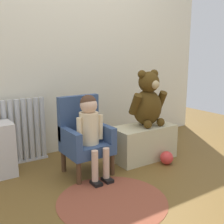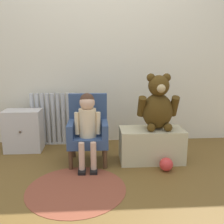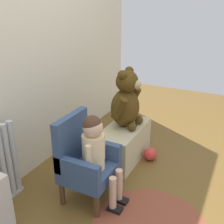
{
  "view_description": "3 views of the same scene",
  "coord_description": "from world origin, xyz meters",
  "px_view_note": "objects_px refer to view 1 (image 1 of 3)",
  "views": [
    {
      "loc": [
        -1.28,
        -1.72,
        1.09
      ],
      "look_at": [
        0.13,
        0.4,
        0.54
      ],
      "focal_mm": 45.0,
      "sensor_mm": 36.0,
      "label": 1
    },
    {
      "loc": [
        -0.05,
        -2.03,
        1.07
      ],
      "look_at": [
        0.11,
        0.49,
        0.51
      ],
      "focal_mm": 40.0,
      "sensor_mm": 36.0,
      "label": 2
    },
    {
      "loc": [
        -1.72,
        -0.58,
        1.53
      ],
      "look_at": [
        0.26,
        0.4,
        0.6
      ],
      "focal_mm": 45.0,
      "sensor_mm": 36.0,
      "label": 3
    }
  ],
  "objects_px": {
    "radiator": "(18,132)",
    "large_teddy_bear": "(148,101)",
    "floor_rug": "(112,201)",
    "toy_ball": "(167,158)",
    "child_armchair": "(85,136)",
    "child_figure": "(90,124)",
    "low_bench": "(143,142)"
  },
  "relations": [
    {
      "from": "radiator",
      "to": "large_teddy_bear",
      "type": "relative_size",
      "value": 1.14
    },
    {
      "from": "large_teddy_bear",
      "to": "floor_rug",
      "type": "height_order",
      "value": "large_teddy_bear"
    },
    {
      "from": "toy_ball",
      "to": "child_armchair",
      "type": "bearing_deg",
      "value": 158.63
    },
    {
      "from": "radiator",
      "to": "child_figure",
      "type": "bearing_deg",
      "value": -55.61
    },
    {
      "from": "radiator",
      "to": "low_bench",
      "type": "distance_m",
      "value": 1.25
    },
    {
      "from": "child_armchair",
      "to": "floor_rug",
      "type": "bearing_deg",
      "value": -98.48
    },
    {
      "from": "child_figure",
      "to": "large_teddy_bear",
      "type": "relative_size",
      "value": 1.29
    },
    {
      "from": "low_bench",
      "to": "toy_ball",
      "type": "bearing_deg",
      "value": -68.98
    },
    {
      "from": "floor_rug",
      "to": "toy_ball",
      "type": "xyz_separation_m",
      "value": [
        0.84,
        0.29,
        0.06
      ]
    },
    {
      "from": "large_teddy_bear",
      "to": "floor_rug",
      "type": "xyz_separation_m",
      "value": [
        -0.8,
        -0.55,
        -0.59
      ]
    },
    {
      "from": "child_armchair",
      "to": "radiator",
      "type": "bearing_deg",
      "value": 129.53
    },
    {
      "from": "low_bench",
      "to": "toy_ball",
      "type": "xyz_separation_m",
      "value": [
        0.09,
        -0.25,
        -0.11
      ]
    },
    {
      "from": "low_bench",
      "to": "large_teddy_bear",
      "type": "xyz_separation_m",
      "value": [
        0.05,
        0.01,
        0.42
      ]
    },
    {
      "from": "child_figure",
      "to": "low_bench",
      "type": "distance_m",
      "value": 0.72
    },
    {
      "from": "low_bench",
      "to": "large_teddy_bear",
      "type": "relative_size",
      "value": 1.15
    },
    {
      "from": "child_armchair",
      "to": "toy_ball",
      "type": "relative_size",
      "value": 5.36
    },
    {
      "from": "child_armchair",
      "to": "low_bench",
      "type": "xyz_separation_m",
      "value": [
        0.65,
        -0.05,
        -0.16
      ]
    },
    {
      "from": "radiator",
      "to": "low_bench",
      "type": "xyz_separation_m",
      "value": [
        1.1,
        -0.58,
        -0.15
      ]
    },
    {
      "from": "radiator",
      "to": "large_teddy_bear",
      "type": "bearing_deg",
      "value": -26.48
    },
    {
      "from": "child_figure",
      "to": "large_teddy_bear",
      "type": "height_order",
      "value": "large_teddy_bear"
    },
    {
      "from": "radiator",
      "to": "child_figure",
      "type": "xyz_separation_m",
      "value": [
        0.44,
        -0.65,
        0.16
      ]
    },
    {
      "from": "floor_rug",
      "to": "low_bench",
      "type": "bearing_deg",
      "value": 35.92
    },
    {
      "from": "floor_rug",
      "to": "toy_ball",
      "type": "height_order",
      "value": "toy_ball"
    },
    {
      "from": "large_teddy_bear",
      "to": "toy_ball",
      "type": "height_order",
      "value": "large_teddy_bear"
    },
    {
      "from": "child_armchair",
      "to": "floor_rug",
      "type": "distance_m",
      "value": 0.68
    },
    {
      "from": "large_teddy_bear",
      "to": "floor_rug",
      "type": "bearing_deg",
      "value": -145.53
    },
    {
      "from": "child_figure",
      "to": "large_teddy_bear",
      "type": "distance_m",
      "value": 0.72
    },
    {
      "from": "large_teddy_bear",
      "to": "toy_ball",
      "type": "relative_size",
      "value": 4.35
    },
    {
      "from": "child_figure",
      "to": "low_bench",
      "type": "xyz_separation_m",
      "value": [
        0.65,
        0.06,
        -0.3
      ]
    },
    {
      "from": "large_teddy_bear",
      "to": "floor_rug",
      "type": "distance_m",
      "value": 1.13
    },
    {
      "from": "toy_ball",
      "to": "child_figure",
      "type": "bearing_deg",
      "value": 166.3
    },
    {
      "from": "toy_ball",
      "to": "floor_rug",
      "type": "bearing_deg",
      "value": -160.86
    }
  ]
}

